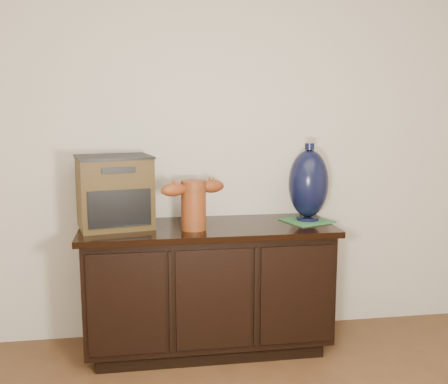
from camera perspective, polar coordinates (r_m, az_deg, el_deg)
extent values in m
plane|color=beige|center=(3.24, -2.44, 6.83)|extent=(4.50, 0.00, 4.50)
cube|color=black|center=(3.28, -1.73, -15.94)|extent=(1.29, 0.45, 0.08)
cube|color=black|center=(3.14, -1.76, -9.99)|extent=(1.40, 0.50, 0.64)
cube|color=black|center=(3.05, -1.80, -3.99)|extent=(1.46, 0.56, 0.03)
cube|color=black|center=(2.88, -10.56, -11.95)|extent=(0.41, 0.01, 0.56)
cube|color=black|center=(2.91, -1.13, -11.64)|extent=(0.41, 0.01, 0.56)
cube|color=black|center=(3.00, 7.91, -11.04)|extent=(0.41, 0.01, 0.56)
cylinder|color=brown|center=(2.92, -3.33, -1.45)|extent=(0.18, 0.18, 0.28)
cylinder|color=#3D190B|center=(2.94, -3.31, -3.39)|extent=(0.19, 0.19, 0.03)
cylinder|color=#3D190B|center=(2.91, -3.35, 0.35)|extent=(0.19, 0.19, 0.03)
ellipsoid|color=brown|center=(2.86, -5.49, 0.25)|extent=(0.16, 0.12, 0.07)
ellipsoid|color=brown|center=(2.97, -1.29, 0.62)|extent=(0.16, 0.12, 0.07)
cube|color=#3D2B0F|center=(3.04, -11.82, -0.09)|extent=(0.45, 0.39, 0.40)
cube|color=black|center=(2.89, -11.26, -1.80)|extent=(0.33, 0.08, 0.20)
cube|color=black|center=(3.01, -11.95, 3.77)|extent=(0.47, 0.41, 0.01)
cube|color=#306C39|center=(3.20, 9.00, -3.09)|extent=(0.32, 0.32, 0.01)
cylinder|color=black|center=(3.20, 9.09, -2.86)|extent=(0.13, 0.13, 0.02)
ellipsoid|color=black|center=(3.16, 9.19, 0.91)|extent=(0.31, 0.31, 0.41)
cylinder|color=black|center=(3.14, 9.29, 4.92)|extent=(0.06, 0.06, 0.04)
cylinder|color=#55160E|center=(3.19, -3.66, -1.83)|extent=(0.06, 0.06, 0.14)
cylinder|color=silver|center=(3.17, -3.68, -0.39)|extent=(0.05, 0.05, 0.02)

